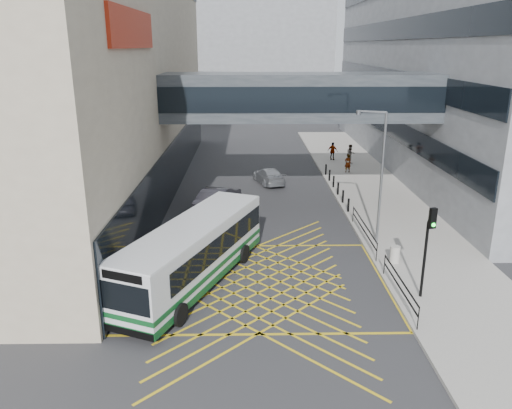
{
  "coord_description": "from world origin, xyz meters",
  "views": [
    {
      "loc": [
        -0.41,
        -21.43,
        10.72
      ],
      "look_at": [
        0.0,
        4.0,
        2.6
      ],
      "focal_mm": 35.0,
      "sensor_mm": 36.0,
      "label": 1
    }
  ],
  "objects_px": {
    "bus": "(195,251)",
    "car_dark": "(218,198)",
    "litter_bin": "(395,254)",
    "pedestrian_c": "(333,151)",
    "pedestrian_a": "(348,163)",
    "pedestrian_b": "(350,154)",
    "traffic_light": "(428,240)",
    "car_white": "(154,290)",
    "street_lamp": "(379,169)",
    "car_silver": "(269,175)"
  },
  "relations": [
    {
      "from": "litter_bin",
      "to": "pedestrian_c",
      "type": "bearing_deg",
      "value": 88.29
    },
    {
      "from": "traffic_light",
      "to": "pedestrian_c",
      "type": "relative_size",
      "value": 2.45
    },
    {
      "from": "litter_bin",
      "to": "pedestrian_c",
      "type": "distance_m",
      "value": 23.95
    },
    {
      "from": "pedestrian_a",
      "to": "pedestrian_b",
      "type": "relative_size",
      "value": 0.89
    },
    {
      "from": "litter_bin",
      "to": "traffic_light",
      "type": "bearing_deg",
      "value": -87.36
    },
    {
      "from": "bus",
      "to": "car_white",
      "type": "relative_size",
      "value": 2.41
    },
    {
      "from": "car_white",
      "to": "street_lamp",
      "type": "height_order",
      "value": "street_lamp"
    },
    {
      "from": "litter_bin",
      "to": "car_dark",
      "type": "bearing_deg",
      "value": 135.85
    },
    {
      "from": "car_white",
      "to": "traffic_light",
      "type": "bearing_deg",
      "value": 170.52
    },
    {
      "from": "traffic_light",
      "to": "litter_bin",
      "type": "relative_size",
      "value": 4.81
    },
    {
      "from": "traffic_light",
      "to": "pedestrian_a",
      "type": "relative_size",
      "value": 2.6
    },
    {
      "from": "street_lamp",
      "to": "pedestrian_c",
      "type": "height_order",
      "value": "street_lamp"
    },
    {
      "from": "car_silver",
      "to": "bus",
      "type": "bearing_deg",
      "value": 60.96
    },
    {
      "from": "car_white",
      "to": "car_silver",
      "type": "distance_m",
      "value": 20.77
    },
    {
      "from": "bus",
      "to": "pedestrian_b",
      "type": "distance_m",
      "value": 26.98
    },
    {
      "from": "street_lamp",
      "to": "litter_bin",
      "type": "xyz_separation_m",
      "value": [
        0.35,
        -2.95,
        -3.72
      ]
    },
    {
      "from": "car_silver",
      "to": "street_lamp",
      "type": "relative_size",
      "value": 0.58
    },
    {
      "from": "car_white",
      "to": "pedestrian_a",
      "type": "xyz_separation_m",
      "value": [
        12.76,
        22.92,
        0.25
      ]
    },
    {
      "from": "car_dark",
      "to": "street_lamp",
      "type": "distance_m",
      "value": 11.64
    },
    {
      "from": "traffic_light",
      "to": "pedestrian_a",
      "type": "height_order",
      "value": "traffic_light"
    },
    {
      "from": "street_lamp",
      "to": "traffic_light",
      "type": "bearing_deg",
      "value": -67.86
    },
    {
      "from": "car_silver",
      "to": "litter_bin",
      "type": "relative_size",
      "value": 4.92
    },
    {
      "from": "traffic_light",
      "to": "litter_bin",
      "type": "height_order",
      "value": "traffic_light"
    },
    {
      "from": "car_dark",
      "to": "litter_bin",
      "type": "distance_m",
      "value": 13.25
    },
    {
      "from": "bus",
      "to": "litter_bin",
      "type": "relative_size",
      "value": 12.46
    },
    {
      "from": "car_silver",
      "to": "pedestrian_c",
      "type": "relative_size",
      "value": 2.5
    },
    {
      "from": "bus",
      "to": "pedestrian_a",
      "type": "xyz_separation_m",
      "value": [
        11.19,
        20.83,
        -0.65
      ]
    },
    {
      "from": "street_lamp",
      "to": "pedestrian_a",
      "type": "distance_m",
      "value": 16.47
    },
    {
      "from": "car_silver",
      "to": "pedestrian_b",
      "type": "height_order",
      "value": "pedestrian_b"
    },
    {
      "from": "pedestrian_b",
      "to": "bus",
      "type": "bearing_deg",
      "value": -135.5
    },
    {
      "from": "pedestrian_a",
      "to": "pedestrian_b",
      "type": "xyz_separation_m",
      "value": [
        0.89,
        3.29,
        0.1
      ]
    },
    {
      "from": "litter_bin",
      "to": "pedestrian_a",
      "type": "relative_size",
      "value": 0.54
    },
    {
      "from": "litter_bin",
      "to": "pedestrian_a",
      "type": "height_order",
      "value": "pedestrian_a"
    },
    {
      "from": "car_white",
      "to": "litter_bin",
      "type": "xyz_separation_m",
      "value": [
        11.54,
        3.92,
        -0.12
      ]
    },
    {
      "from": "car_white",
      "to": "street_lamp",
      "type": "distance_m",
      "value": 13.62
    },
    {
      "from": "street_lamp",
      "to": "pedestrian_c",
      "type": "xyz_separation_m",
      "value": [
        1.06,
        20.98,
        -3.3
      ]
    },
    {
      "from": "traffic_light",
      "to": "street_lamp",
      "type": "bearing_deg",
      "value": 77.46
    },
    {
      "from": "car_dark",
      "to": "pedestrian_a",
      "type": "distance_m",
      "value": 14.52
    },
    {
      "from": "litter_bin",
      "to": "pedestrian_b",
      "type": "distance_m",
      "value": 22.4
    },
    {
      "from": "pedestrian_a",
      "to": "pedestrian_c",
      "type": "height_order",
      "value": "pedestrian_c"
    },
    {
      "from": "pedestrian_c",
      "to": "bus",
      "type": "bearing_deg",
      "value": 95.25
    },
    {
      "from": "car_dark",
      "to": "litter_bin",
      "type": "xyz_separation_m",
      "value": [
        9.5,
        -9.22,
        -0.21
      ]
    },
    {
      "from": "bus",
      "to": "car_dark",
      "type": "xyz_separation_m",
      "value": [
        0.46,
        11.05,
        -0.8
      ]
    },
    {
      "from": "car_white",
      "to": "traffic_light",
      "type": "height_order",
      "value": "traffic_light"
    },
    {
      "from": "car_silver",
      "to": "traffic_light",
      "type": "xyz_separation_m",
      "value": [
        5.95,
        -19.77,
        2.21
      ]
    },
    {
      "from": "traffic_light",
      "to": "pedestrian_c",
      "type": "height_order",
      "value": "traffic_light"
    },
    {
      "from": "bus",
      "to": "pedestrian_c",
      "type": "distance_m",
      "value": 27.89
    },
    {
      "from": "street_lamp",
      "to": "pedestrian_a",
      "type": "relative_size",
      "value": 4.56
    },
    {
      "from": "car_silver",
      "to": "traffic_light",
      "type": "bearing_deg",
      "value": 90.89
    },
    {
      "from": "car_white",
      "to": "pedestrian_c",
      "type": "height_order",
      "value": "pedestrian_c"
    }
  ]
}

